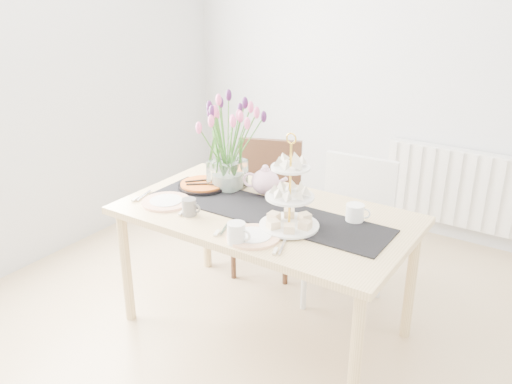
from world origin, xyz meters
The scene contains 15 objects.
room_shell centered at (0.00, 0.00, 1.30)m, with size 4.50×4.50×4.50m.
radiator centered at (0.50, 2.19, 0.45)m, with size 1.20×0.08×0.60m, color white.
dining_table centered at (-0.18, 0.45, 0.67)m, with size 1.60×0.90×0.75m.
chair_brown centered at (-0.59, 1.11, 0.52)m, with size 0.58×0.58×0.90m.
chair_white centered at (0.09, 1.02, 0.54)m, with size 0.48×0.48×0.93m.
table_runner centered at (-0.18, 0.45, 0.75)m, with size 1.40×0.35×0.01m, color black.
tulip_vase centered at (-0.56, 0.61, 1.11)m, with size 0.66×0.66×0.57m.
cake_stand centered at (0.03, 0.35, 0.88)m, with size 0.31×0.31×0.45m.
teapot centered at (-0.31, 0.66, 0.83)m, with size 0.26×0.21×0.17m, color white, non-canonical shape.
cream_jug centered at (0.28, 0.61, 0.80)m, with size 0.10×0.10×0.10m, color white.
tart_tin centered at (-0.68, 0.53, 0.77)m, with size 0.30×0.30×0.04m.
mug_grey centered at (-0.50, 0.19, 0.80)m, with size 0.08×0.08×0.09m, color slate.
mug_white centered at (-0.10, 0.07, 0.80)m, with size 0.09×0.09×0.11m, color silver.
plate_left centered at (-0.72, 0.24, 0.76)m, with size 0.28×0.28×0.01m, color white.
plate_right centered at (-0.06, 0.15, 0.76)m, with size 0.27×0.27×0.01m, color white.
Camera 1 is at (1.26, -1.83, 1.97)m, focal length 38.00 mm.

